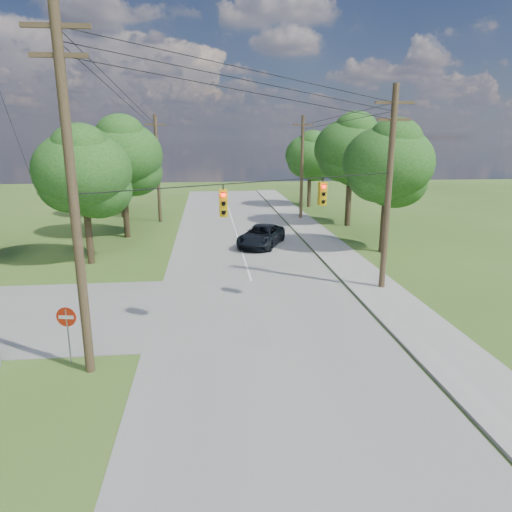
{
  "coord_description": "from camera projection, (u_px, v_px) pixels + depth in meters",
  "views": [
    {
      "loc": [
        -0.34,
        -14.62,
        7.96
      ],
      "look_at": [
        1.74,
        5.0,
        2.81
      ],
      "focal_mm": 32.0,
      "sensor_mm": 36.0,
      "label": 1
    }
  ],
  "objects": [
    {
      "name": "tree_w_mid",
      "position": [
        122.0,
        155.0,
        35.87
      ],
      "size": [
        6.4,
        6.4,
        9.22
      ],
      "color": "#463723",
      "rests_on": "ground"
    },
    {
      "name": "power_lines",
      "position": [
        239.0,
        115.0,
        25.06
      ],
      "size": [
        13.93,
        29.62,
        4.93
      ],
      "color": "black",
      "rests_on": "ground"
    },
    {
      "name": "main_road",
      "position": [
        262.0,
        314.0,
        21.12
      ],
      "size": [
        10.0,
        100.0,
        0.03
      ],
      "primitive_type": "cube",
      "color": "gray",
      "rests_on": "ground"
    },
    {
      "name": "do_not_enter_sign",
      "position": [
        67.0,
        323.0,
        16.11
      ],
      "size": [
        0.72,
        0.16,
        2.18
      ],
      "rotation": [
        0.0,
        0.0,
        -0.16
      ],
      "color": "gray",
      "rests_on": "ground"
    },
    {
      "name": "pole_sw",
      "position": [
        73.0,
        194.0,
        14.46
      ],
      "size": [
        2.0,
        0.32,
        12.0
      ],
      "color": "#4C3B27",
      "rests_on": "ground"
    },
    {
      "name": "pole_ne",
      "position": [
        389.0,
        187.0,
        23.33
      ],
      "size": [
        2.0,
        0.32,
        10.5
      ],
      "color": "#4C3B27",
      "rests_on": "ground"
    },
    {
      "name": "sidewalk_east",
      "position": [
        401.0,
        308.0,
        21.79
      ],
      "size": [
        2.6,
        100.0,
        0.12
      ],
      "primitive_type": "cube",
      "color": "#9C9992",
      "rests_on": "ground"
    },
    {
      "name": "tree_e_far",
      "position": [
        310.0,
        156.0,
        52.35
      ],
      "size": [
        5.8,
        5.8,
        8.32
      ],
      "color": "#463723",
      "rests_on": "ground"
    },
    {
      "name": "pole_north_w",
      "position": [
        158.0,
        168.0,
        43.17
      ],
      "size": [
        2.0,
        0.32,
        10.0
      ],
      "color": "#4C3B27",
      "rests_on": "ground"
    },
    {
      "name": "tree_e_near",
      "position": [
        388.0,
        163.0,
        31.15
      ],
      "size": [
        6.2,
        6.2,
        8.81
      ],
      "color": "#463723",
      "rests_on": "ground"
    },
    {
      "name": "car_main_north",
      "position": [
        261.0,
        236.0,
        34.22
      ],
      "size": [
        4.53,
        6.11,
        1.54
      ],
      "primitive_type": "imported",
      "rotation": [
        0.0,
        0.0,
        -0.4
      ],
      "color": "black",
      "rests_on": "main_road"
    },
    {
      "name": "tree_w_near",
      "position": [
        83.0,
        171.0,
        28.23
      ],
      "size": [
        6.0,
        6.0,
        8.4
      ],
      "color": "#463723",
      "rests_on": "ground"
    },
    {
      "name": "pole_north_e",
      "position": [
        302.0,
        167.0,
        44.59
      ],
      "size": [
        2.0,
        0.32,
        10.0
      ],
      "color": "#4C3B27",
      "rests_on": "ground"
    },
    {
      "name": "tree_e_mid",
      "position": [
        351.0,
        149.0,
        40.66
      ],
      "size": [
        6.6,
        6.6,
        9.64
      ],
      "color": "#463723",
      "rests_on": "ground"
    },
    {
      "name": "traffic_signals",
      "position": [
        277.0,
        197.0,
        19.24
      ],
      "size": [
        4.91,
        3.27,
        1.05
      ],
      "color": "gold",
      "rests_on": "ground"
    },
    {
      "name": "tree_w_far",
      "position": [
        119.0,
        155.0,
        45.37
      ],
      "size": [
        6.0,
        6.0,
        8.73
      ],
      "color": "#463723",
      "rests_on": "ground"
    },
    {
      "name": "ground",
      "position": [
        222.0,
        370.0,
        16.11
      ],
      "size": [
        140.0,
        140.0,
        0.0
      ],
      "primitive_type": "plane",
      "color": "#36581D",
      "rests_on": "ground"
    }
  ]
}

